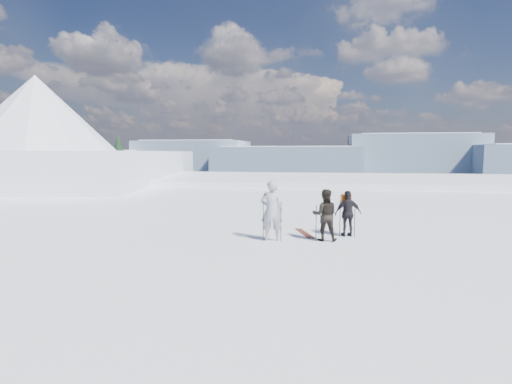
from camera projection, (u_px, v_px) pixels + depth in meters
lake_basin at (326, 247)px, 39.53m from camera, size 820.00×820.00×71.62m
far_mountain_range at (350, 161)px, 451.57m from camera, size 770.00×110.00×53.00m
near_ridge at (77, 212)px, 42.94m from camera, size 31.37×35.68×25.62m
skier_grey at (272, 210)px, 13.16m from camera, size 0.80×0.59×2.01m
skier_dark at (325, 215)px, 13.15m from camera, size 0.85×0.67×1.71m
skier_pack at (348, 214)px, 13.83m from camera, size 1.01×0.63×1.60m
backpack at (346, 184)px, 13.97m from camera, size 0.38×0.28×0.45m
ski_poles at (314, 221)px, 13.32m from camera, size 3.04×1.18×1.34m
skis_loose at (304, 233)px, 14.35m from camera, size 0.78×1.64×0.03m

